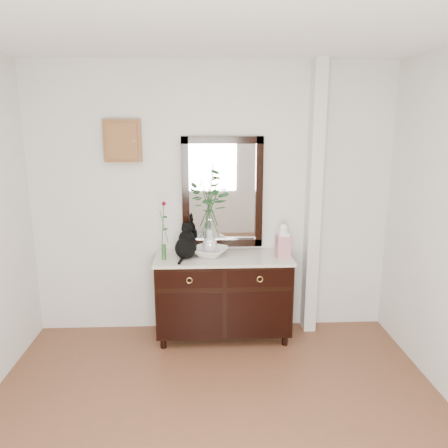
{
  "coord_description": "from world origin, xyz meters",
  "views": [
    {
      "loc": [
        -0.08,
        -2.31,
        2.13
      ],
      "look_at": [
        0.1,
        1.63,
        1.2
      ],
      "focal_mm": 35.0,
      "sensor_mm": 36.0,
      "label": 1
    }
  ],
  "objects_px": {
    "cat": "(186,241)",
    "lotus_bowl": "(210,252)",
    "ginger_jar": "(283,240)",
    "sideboard": "(224,293)"
  },
  "relations": [
    {
      "from": "cat",
      "to": "lotus_bowl",
      "type": "xyz_separation_m",
      "value": [
        0.23,
        0.05,
        -0.13
      ]
    },
    {
      "from": "ginger_jar",
      "to": "cat",
      "type": "bearing_deg",
      "value": 178.64
    },
    {
      "from": "cat",
      "to": "lotus_bowl",
      "type": "distance_m",
      "value": 0.27
    },
    {
      "from": "ginger_jar",
      "to": "sideboard",
      "type": "bearing_deg",
      "value": 176.36
    },
    {
      "from": "cat",
      "to": "ginger_jar",
      "type": "height_order",
      "value": "ginger_jar"
    },
    {
      "from": "cat",
      "to": "lotus_bowl",
      "type": "height_order",
      "value": "cat"
    },
    {
      "from": "sideboard",
      "to": "lotus_bowl",
      "type": "xyz_separation_m",
      "value": [
        -0.13,
        0.04,
        0.42
      ]
    },
    {
      "from": "lotus_bowl",
      "to": "ginger_jar",
      "type": "xyz_separation_m",
      "value": [
        0.7,
        -0.07,
        0.13
      ]
    },
    {
      "from": "sideboard",
      "to": "lotus_bowl",
      "type": "relative_size",
      "value": 4.0
    },
    {
      "from": "sideboard",
      "to": "cat",
      "type": "xyz_separation_m",
      "value": [
        -0.36,
        -0.01,
        0.54
      ]
    }
  ]
}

